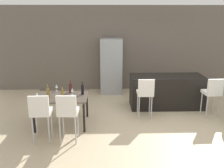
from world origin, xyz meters
name	(u,v)px	position (x,y,z in m)	size (l,w,h in m)	color
ground_plane	(151,120)	(0.00, 0.00, 0.00)	(10.00, 10.00, 0.00)	#C6B28E
back_wall	(139,49)	(0.00, 2.77, 1.45)	(10.00, 0.12, 2.90)	#665B51
kitchen_island	(166,91)	(0.58, 0.92, 0.46)	(2.05, 0.81, 0.92)	black
bar_chair_left	(145,92)	(-0.15, 0.13, 0.70)	(0.41, 0.41, 1.05)	white
bar_chair_middle	(213,91)	(1.57, 0.13, 0.70)	(0.42, 0.42, 1.05)	white
dining_table	(62,98)	(-2.20, -0.21, 0.67)	(1.24, 0.99, 0.74)	#4C4238
dining_chair_near	(40,111)	(-2.48, -1.07, 0.70)	(0.42, 0.42, 1.05)	white
dining_chair_far	(68,110)	(-1.93, -1.07, 0.70)	(0.42, 0.42, 1.05)	white
wine_bottle_inner	(48,93)	(-2.47, -0.39, 0.86)	(0.07, 0.07, 0.32)	brown
wine_bottle_end	(82,89)	(-1.71, -0.15, 0.86)	(0.07, 0.07, 0.31)	black
wine_bottle_right	(70,88)	(-2.02, 0.01, 0.86)	(0.08, 0.08, 0.31)	#471E19
wine_bottle_left	(63,94)	(-2.13, -0.46, 0.85)	(0.07, 0.07, 0.27)	brown
wine_glass_middle	(56,86)	(-2.38, 0.13, 0.86)	(0.07, 0.07, 0.17)	silver
wine_glass_far	(37,94)	(-2.70, -0.49, 0.86)	(0.07, 0.07, 0.17)	silver
wine_glass_near	(72,90)	(-1.95, -0.20, 0.86)	(0.07, 0.07, 0.17)	silver
refrigerator	(111,66)	(-0.98, 2.33, 0.92)	(0.72, 0.68, 1.84)	#939699
potted_plant	(199,83)	(2.07, 2.32, 0.30)	(0.32, 0.32, 0.53)	#38383D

